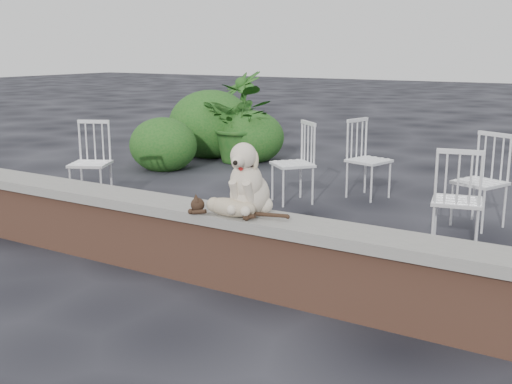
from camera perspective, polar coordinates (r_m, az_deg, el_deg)
The scene contains 13 objects.
ground at distance 5.24m, azimuth -8.89°, elevation -6.83°, with size 60.00×60.00×0.00m, color black.
brick_wall at distance 5.16m, azimuth -8.99°, elevation -4.22°, with size 6.00×0.30×0.50m, color brown.
capstone at distance 5.09m, azimuth -9.10°, elevation -1.10°, with size 6.20×0.40×0.08m, color slate.
dog at distance 4.53m, azimuth -0.57°, elevation 1.41°, with size 0.36×0.47×0.55m, color beige, non-canonical shape.
cat at distance 4.50m, azimuth -2.44°, elevation -1.29°, with size 0.88×0.21×0.15m, color tan, non-canonical shape.
chair_e at distance 7.57m, azimuth 10.26°, elevation 2.96°, with size 0.56×0.56×0.94m, color white, non-canonical shape.
chair_b at distance 7.23m, azimuth 3.35°, elevation 2.68°, with size 0.56×0.56×0.94m, color white, non-canonical shape.
chair_a at distance 7.49m, azimuth -14.88°, elevation 2.63°, with size 0.56×0.56×0.94m, color white, non-canonical shape.
chair_d at distance 6.62m, azimuth 19.74°, elevation 0.96°, with size 0.56×0.56×0.94m, color white, non-canonical shape.
chair_c at distance 5.76m, azimuth 17.86°, elevation -0.63°, with size 0.56×0.56×0.94m, color white, non-canonical shape.
potted_plant_a at distance 9.78m, azimuth -1.31°, elevation 6.29°, with size 1.11×0.96×1.24m, color #164D17.
potted_plant_b at distance 10.76m, azimuth -1.25°, elevation 7.29°, with size 0.77×0.77×1.38m, color #164D17.
shrubbery at distance 10.09m, azimuth -4.10°, elevation 5.53°, with size 2.08×2.49×1.15m.
Camera 1 is at (3.23, -3.73, 1.77)m, focal length 43.91 mm.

